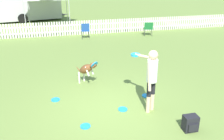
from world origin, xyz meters
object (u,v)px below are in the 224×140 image
at_px(handler_person, 151,73).
at_px(frisbee_near_handler, 146,96).
at_px(frisbee_near_dog, 85,126).
at_px(folding_chair_blue_left, 148,28).
at_px(folding_chair_center, 85,29).
at_px(frisbee_far_scatter, 123,109).
at_px(equipment_trailer, 28,1).
at_px(backpack_on_grass, 190,123).
at_px(frisbee_midfield, 56,100).
at_px(leaping_dog, 87,69).

bearing_deg(handler_person, frisbee_near_handler, 39.29).
height_order(frisbee_near_handler, frisbee_near_dog, same).
bearing_deg(folding_chair_blue_left, frisbee_near_dog, 74.27).
bearing_deg(folding_chair_center, frisbee_far_scatter, 94.22).
relative_size(frisbee_near_handler, folding_chair_blue_left, 0.32).
relative_size(folding_chair_blue_left, folding_chair_center, 0.91).
bearing_deg(equipment_trailer, frisbee_far_scatter, -85.86).
distance_m(frisbee_far_scatter, backpack_on_grass, 1.89).
height_order(backpack_on_grass, folding_chair_center, folding_chair_center).
relative_size(frisbee_near_dog, frisbee_far_scatter, 1.00).
xyz_separation_m(handler_person, frisbee_midfield, (-2.54, 1.18, -1.10)).
bearing_deg(leaping_dog, frisbee_near_dog, 45.88).
height_order(leaping_dog, frisbee_near_dog, leaping_dog).
distance_m(frisbee_near_dog, folding_chair_blue_left, 9.57).
bearing_deg(folding_chair_blue_left, handler_person, 83.82).
bearing_deg(frisbee_near_dog, frisbee_far_scatter, 26.67).
bearing_deg(leaping_dog, frisbee_midfield, 3.73).
bearing_deg(backpack_on_grass, folding_chair_center, 98.28).
relative_size(leaping_dog, folding_chair_center, 1.06).
bearing_deg(folding_chair_center, frisbee_midfield, 79.18).
height_order(leaping_dog, frisbee_midfield, leaping_dog).
height_order(frisbee_midfield, folding_chair_blue_left, folding_chair_blue_left).
bearing_deg(folding_chair_blue_left, folding_chair_center, 12.37).
relative_size(frisbee_midfield, folding_chair_blue_left, 0.32).
distance_m(frisbee_midfield, frisbee_far_scatter, 2.09).
xyz_separation_m(frisbee_near_handler, equipment_trailer, (-4.36, 13.74, 1.39)).
bearing_deg(backpack_on_grass, leaping_dog, 123.15).
distance_m(frisbee_near_handler, frisbee_far_scatter, 1.11).
height_order(frisbee_near_dog, frisbee_midfield, same).
height_order(frisbee_near_dog, folding_chair_blue_left, folding_chair_blue_left).
xyz_separation_m(frisbee_far_scatter, backpack_on_grass, (1.34, -1.31, 0.19)).
distance_m(leaping_dog, frisbee_far_scatter, 2.09).
relative_size(leaping_dog, folding_chair_blue_left, 1.16).
bearing_deg(frisbee_midfield, frisbee_far_scatter, -28.53).
distance_m(frisbee_near_handler, equipment_trailer, 14.48).
bearing_deg(folding_chair_center, handler_person, 99.26).
distance_m(backpack_on_grass, folding_chair_blue_left, 9.31).
distance_m(frisbee_midfield, equipment_trailer, 13.52).
height_order(frisbee_far_scatter, folding_chair_center, folding_chair_center).
distance_m(frisbee_near_dog, folding_chair_center, 8.49).
height_order(frisbee_near_handler, equipment_trailer, equipment_trailer).
bearing_deg(frisbee_near_handler, equipment_trailer, 107.62).
relative_size(frisbee_near_handler, backpack_on_grass, 0.64).
xyz_separation_m(handler_person, folding_chair_center, (-0.70, 8.01, -0.58)).
distance_m(handler_person, frisbee_far_scatter, 1.32).
relative_size(frisbee_midfield, backpack_on_grass, 0.64).
bearing_deg(folding_chair_center, backpack_on_grass, 102.57).
height_order(frisbee_near_handler, backpack_on_grass, backpack_on_grass).
height_order(frisbee_near_dog, frisbee_far_scatter, same).
bearing_deg(frisbee_near_handler, leaping_dog, 143.01).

